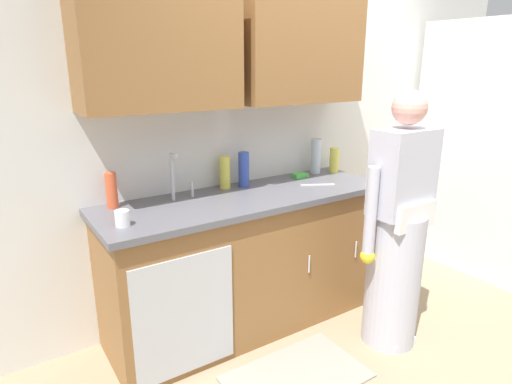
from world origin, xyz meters
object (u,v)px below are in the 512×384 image
object	(u,v)px
sponge	(300,175)
bottle_water_short	(316,156)
cup_by_sink	(122,218)
bottle_dish_liquid	(111,190)
bottle_water_tall	(225,172)
bottle_soap	(244,170)
sink	(189,207)
knife_on_counter	(318,185)
person_at_sink	(396,243)
bottle_cleaner_spray	(334,160)

from	to	relation	value
sponge	bottle_water_short	bearing A→B (deg)	10.72
cup_by_sink	bottle_dish_liquid	bearing A→B (deg)	82.83
bottle_water_tall	bottle_soap	size ratio (longest dim) A/B	0.92
sink	bottle_water_short	world-z (taller)	sink
bottle_soap	knife_on_counter	xyz separation A→B (m)	(0.45, -0.25, -0.12)
sink	person_at_sink	size ratio (longest dim) A/B	0.31
bottle_water_short	knife_on_counter	bearing A→B (deg)	-127.86
bottle_cleaner_spray	bottle_soap	bearing A→B (deg)	177.46
sink	bottle_water_tall	distance (m)	0.44
bottle_cleaner_spray	sponge	world-z (taller)	bottle_cleaner_spray
person_at_sink	bottle_water_tall	size ratio (longest dim) A/B	7.31
bottle_water_tall	bottle_dish_liquid	xyz separation A→B (m)	(-0.76, -0.01, -0.00)
bottle_soap	sink	bearing A→B (deg)	-160.68
bottle_dish_liquid	bottle_cleaner_spray	bearing A→B (deg)	-2.09
sponge	person_at_sink	bearing A→B (deg)	-83.45
bottle_soap	sponge	bearing A→B (deg)	-1.67
person_at_sink	sink	bearing A→B (deg)	147.37
bottle_water_tall	cup_by_sink	size ratio (longest dim) A/B	2.59
cup_by_sink	knife_on_counter	size ratio (longest dim) A/B	0.36
bottle_dish_liquid	cup_by_sink	world-z (taller)	bottle_dish_liquid
bottle_soap	bottle_water_short	size ratio (longest dim) A/B	0.89
bottle_water_tall	sink	bearing A→B (deg)	-150.48
sponge	sink	bearing A→B (deg)	-170.72
bottle_water_short	cup_by_sink	world-z (taller)	bottle_water_short
bottle_water_tall	sponge	distance (m)	0.62
knife_on_counter	sponge	bearing A→B (deg)	-70.57
bottle_soap	sponge	size ratio (longest dim) A/B	2.19
bottle_cleaner_spray	sponge	size ratio (longest dim) A/B	1.76
bottle_water_tall	bottle_water_short	distance (m)	0.79
bottle_soap	sponge	xyz separation A→B (m)	(0.48, -0.01, -0.11)
sink	sponge	xyz separation A→B (m)	(0.98, 0.16, 0.03)
bottle_water_tall	sponge	xyz separation A→B (m)	(0.61, -0.05, -0.10)
bottle_cleaner_spray	sink	bearing A→B (deg)	-173.92
bottle_cleaner_spray	bottle_soap	distance (m)	0.80
bottle_soap	bottle_dish_liquid	bearing A→B (deg)	178.32
bottle_dish_liquid	cup_by_sink	bearing A→B (deg)	-97.17
bottle_dish_liquid	sponge	world-z (taller)	bottle_dish_liquid
sink	sponge	size ratio (longest dim) A/B	4.55
sink	bottle_water_tall	xyz separation A→B (m)	(0.37, 0.21, 0.13)
bottle_water_tall	knife_on_counter	bearing A→B (deg)	-26.52
person_at_sink	cup_by_sink	size ratio (longest dim) A/B	18.92
bottle_cleaner_spray	cup_by_sink	xyz separation A→B (m)	(-1.74, -0.27, -0.05)
bottle_dish_liquid	bottle_soap	size ratio (longest dim) A/B	0.89
person_at_sink	knife_on_counter	distance (m)	0.67
bottle_cleaner_spray	bottle_water_short	distance (m)	0.15
sink	bottle_water_tall	world-z (taller)	sink
sponge	bottle_dish_liquid	bearing A→B (deg)	178.32
bottle_cleaner_spray	person_at_sink	bearing A→B (deg)	-105.02
sponge	bottle_soap	bearing A→B (deg)	178.33
bottle_water_tall	knife_on_counter	world-z (taller)	bottle_water_tall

